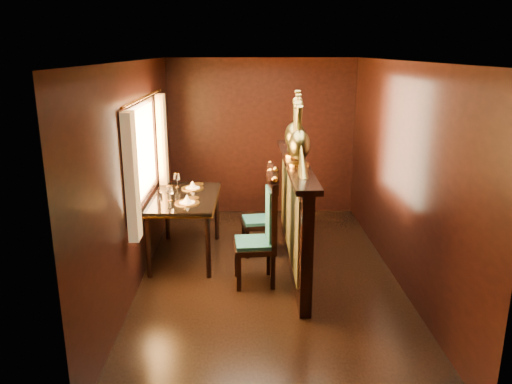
% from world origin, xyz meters
% --- Properties ---
extents(ground, '(5.00, 5.00, 0.00)m').
position_xyz_m(ground, '(0.00, 0.00, 0.00)').
color(ground, black).
rests_on(ground, ground).
extents(room_shell, '(3.04, 5.04, 2.52)m').
position_xyz_m(room_shell, '(-0.09, 0.02, 1.58)').
color(room_shell, black).
rests_on(room_shell, ground).
extents(partition, '(0.26, 2.70, 1.36)m').
position_xyz_m(partition, '(0.32, 0.30, 0.71)').
color(partition, black).
rests_on(partition, ground).
extents(dining_table, '(0.88, 1.42, 1.02)m').
position_xyz_m(dining_table, '(-1.05, 0.62, 0.75)').
color(dining_table, black).
rests_on(dining_table, ground).
extents(chair_left, '(0.51, 0.53, 1.32)m').
position_xyz_m(chair_left, '(-0.06, -0.16, 0.69)').
color(chair_left, black).
rests_on(chair_left, ground).
extents(chair_right, '(0.49, 0.51, 1.21)m').
position_xyz_m(chair_right, '(0.01, 0.75, 0.63)').
color(chair_right, black).
rests_on(chair_right, ground).
extents(peacock_left, '(0.25, 0.66, 0.79)m').
position_xyz_m(peacock_left, '(0.33, -0.06, 1.75)').
color(peacock_left, '#18482C').
rests_on(peacock_left, partition).
extents(peacock_right, '(0.26, 0.69, 0.82)m').
position_xyz_m(peacock_right, '(0.33, 0.43, 1.77)').
color(peacock_right, '#18482C').
rests_on(peacock_right, partition).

